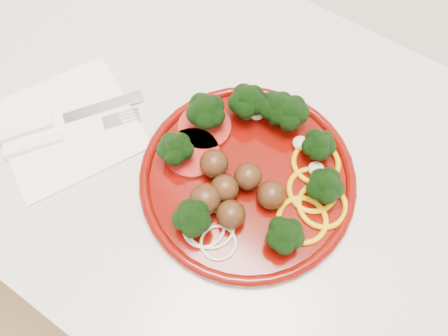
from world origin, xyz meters
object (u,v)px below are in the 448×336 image
Objects in this scene: knife at (48,123)px; plate at (250,170)px; napkin at (68,126)px; fork at (50,140)px.

plate is at bearing -36.76° from knife.
fork reaches higher than napkin.
fork is at bearing -156.27° from plate.
knife is (-0.02, -0.01, 0.01)m from napkin.
knife reaches higher than fork.
plate reaches higher than napkin.
fork is (-0.00, -0.03, 0.01)m from napkin.
plate is at bearing 17.31° from napkin.
plate is 0.26m from napkin.
napkin is 0.96× the size of knife.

